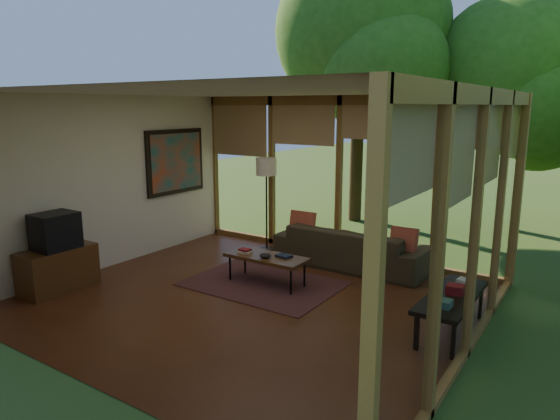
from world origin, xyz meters
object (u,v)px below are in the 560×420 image
Objects in this scene: floor_lamp at (266,172)px; coffee_table at (266,258)px; sofa at (344,246)px; side_console at (445,297)px; media_cabinet at (58,269)px; television at (55,231)px.

floor_lamp is 2.02m from coffee_table.
sofa is 1.56× the size of side_console.
side_console is (4.87, 1.64, 0.11)m from media_cabinet.
sofa reaches higher than side_console.
media_cabinet is 0.71× the size of side_console.
side_console is at bearing 18.62° from media_cabinet.
floor_lamp is at bearing -0.96° from sofa.
sofa is 2.56m from side_console.
sofa is 2.19× the size of media_cabinet.
media_cabinet is at bearing 48.72° from sofa.
floor_lamp is 4.03m from side_console.
coffee_table is 0.86× the size of side_console.
coffee_table is at bearing -55.05° from floor_lamp.
coffee_table is at bearing 69.05° from sofa.
media_cabinet is (-2.84, -3.19, -0.02)m from sofa.
coffee_table is (1.00, -1.43, -1.01)m from floor_lamp.
television is 0.46× the size of coffee_table.
media_cabinet is 0.55m from television.
coffee_table is (-0.54, -1.39, 0.07)m from sofa.
television is at bearing -141.69° from coffee_table.
media_cabinet is 3.65m from floor_lamp.
side_console is at bearing 18.69° from television.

